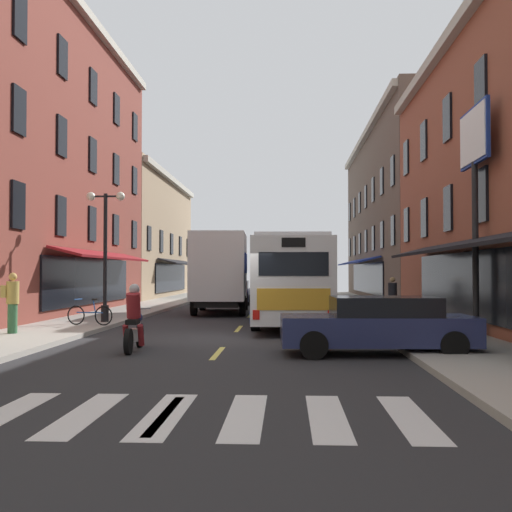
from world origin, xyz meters
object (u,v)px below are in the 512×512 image
Objects in this scene: transit_bus at (288,279)px; box_truck at (221,273)px; sedan_near at (379,325)px; bicycle_near at (90,315)px; motorcycle_rider at (134,322)px; pedestrian_near at (12,301)px; street_lamp_twin at (105,249)px; billboard_sign at (475,164)px; sedan_mid at (235,292)px; pedestrian_mid at (393,296)px.

transit_bus is 1.78× the size of box_truck.
box_truck is at bearing 109.80° from sedan_near.
motorcycle_rider is at bearing -62.94° from bicycle_near.
transit_bus is 6.03m from box_truck.
motorcycle_rider reaches higher than sedan_near.
pedestrian_near is at bearing 146.71° from motorcycle_rider.
motorcycle_rider is at bearing -112.14° from transit_bus.
motorcycle_rider is at bearing -68.42° from street_lamp_twin.
bicycle_near is at bearing 166.25° from billboard_sign.
sedan_mid is at bearing 88.48° from motorcycle_rider.
box_truck is 3.94× the size of pedestrian_near.
billboard_sign is 1.38× the size of street_lamp_twin.
sedan_mid is 20.48m from pedestrian_near.
billboard_sign reaches higher than sedan_near.
street_lamp_twin is (0.08, 1.50, 2.29)m from bicycle_near.
street_lamp_twin reaches higher than sedan_mid.
sedan_mid is at bearing 90.07° from box_truck.
box_truck is 8.37m from sedan_mid.
pedestrian_near is 0.38× the size of street_lamp_twin.
sedan_near is 1.00× the size of sedan_mid.
bicycle_near is at bearing 145.38° from sedan_near.
pedestrian_mid is at bearing -27.74° from box_truck.
bicycle_near is (-8.90, 6.15, -0.20)m from sedan_near.
transit_bus reaches higher than pedestrian_near.
billboard_sign is at bearing -13.75° from bicycle_near.
transit_bus is 2.74× the size of sedan_mid.
transit_bus reaches higher than pedestrian_mid.
motorcycle_rider is (-3.79, -9.33, -0.96)m from transit_bus.
motorcycle_rider is 0.44× the size of street_lamp_twin.
street_lamp_twin reaches higher than pedestrian_mid.
box_truck is 9.45m from bicycle_near.
bicycle_near is at bearing -56.40° from pedestrian_mid.
pedestrian_mid is at bearing 116.38° from pedestrian_near.
pedestrian_mid is at bearing -58.53° from sedan_mid.
billboard_sign is 13.28m from bicycle_near.
box_truck is 7.99m from street_lamp_twin.
sedan_near is 2.56× the size of pedestrian_near.
transit_bus reaches higher than bicycle_near.
box_truck is 15.75m from sedan_near.
transit_bus is at bearing 67.86° from motorcycle_rider.
street_lamp_twin is (-3.51, -7.13, 0.86)m from box_truck.
sedan_mid is at bearing 103.39° from transit_bus.
billboard_sign is at bearing -66.73° from sedan_mid.
motorcycle_rider is at bearing -91.52° from sedan_mid.
sedan_mid is at bearing -137.96° from pedestrian_mid.
sedan_mid is 2.84× the size of pedestrian_mid.
motorcycle_rider reaches higher than bicycle_near.
bicycle_near is 3.31m from pedestrian_near.
box_truck is 4.37× the size of pedestrian_mid.
street_lamp_twin is at bearing 159.66° from billboard_sign.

